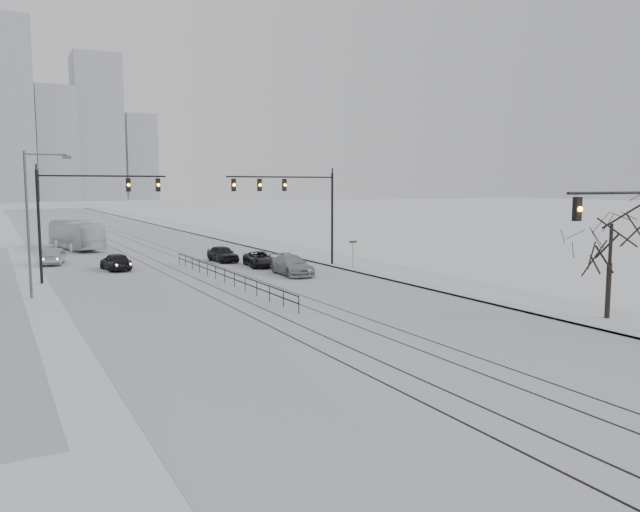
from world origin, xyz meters
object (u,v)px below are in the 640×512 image
at_px(traffic_mast_near, 635,239).
at_px(sedan_sb_inner, 116,262).
at_px(sedan_nb_far, 223,254).
at_px(sedan_nb_right, 292,265).
at_px(sedan_sb_outer, 54,256).
at_px(bare_tree, 611,234).
at_px(box_truck, 76,235).
at_px(sedan_nb_front, 260,259).

xyz_separation_m(traffic_mast_near, sedan_sb_inner, (-16.41, 34.64, -3.84)).
relative_size(traffic_mast_near, sedan_nb_far, 1.64).
bearing_deg(sedan_nb_right, sedan_sb_outer, 137.91).
relative_size(bare_tree, sedan_sb_inner, 1.44).
xyz_separation_m(sedan_sb_inner, box_truck, (-0.78, 19.15, 0.82)).
xyz_separation_m(bare_tree, sedan_nb_front, (-7.51, 28.20, -3.85)).
relative_size(traffic_mast_near, sedan_sb_inner, 1.65).
bearing_deg(box_truck, sedan_nb_front, 106.69).
relative_size(sedan_sb_outer, sedan_nb_front, 0.95).
bearing_deg(bare_tree, sedan_nb_right, 107.92).
relative_size(sedan_sb_inner, sedan_nb_far, 0.99).
xyz_separation_m(sedan_nb_front, sedan_nb_far, (-1.68, 4.79, 0.09)).
bearing_deg(sedan_sb_inner, sedan_nb_far, -178.86).
height_order(bare_tree, sedan_nb_front, bare_tree).
bearing_deg(sedan_nb_far, sedan_nb_front, -74.81).
bearing_deg(box_truck, sedan_sb_inner, 80.88).
xyz_separation_m(sedan_nb_front, box_truck, (-12.09, 22.59, 0.90)).
xyz_separation_m(sedan_sb_inner, sedan_nb_right, (11.57, -9.22, 0.03)).
bearing_deg(sedan_nb_front, sedan_sb_outer, 155.05).
relative_size(sedan_nb_front, box_truck, 0.42).
xyz_separation_m(bare_tree, box_truck, (-19.60, 50.79, -2.95)).
bearing_deg(sedan_sb_outer, sedan_nb_far, 171.65).
relative_size(bare_tree, sedan_nb_right, 1.18).
distance_m(sedan_sb_inner, box_truck, 19.19).
distance_m(sedan_nb_front, sedan_nb_right, 5.79).
distance_m(sedan_sb_outer, box_truck, 13.20).
height_order(bare_tree, sedan_nb_far, bare_tree).
relative_size(sedan_sb_inner, sedan_sb_outer, 0.97).
bearing_deg(sedan_sb_outer, sedan_nb_front, 159.33).
bearing_deg(traffic_mast_near, sedan_nb_far, 100.68).
xyz_separation_m(sedan_sb_outer, sedan_nb_right, (15.72, -15.64, 0.03)).
bearing_deg(sedan_nb_right, sedan_sb_inner, 144.21).
distance_m(traffic_mast_near, sedan_nb_far, 36.82).
relative_size(bare_tree, box_truck, 0.55).
bearing_deg(sedan_sb_outer, sedan_nb_right, 147.00).
bearing_deg(sedan_sb_outer, bare_tree, 132.97).
height_order(sedan_nb_front, sedan_nb_right, sedan_nb_right).
height_order(traffic_mast_near, sedan_nb_front, traffic_mast_near).
xyz_separation_m(sedan_sb_inner, sedan_sb_outer, (-4.15, 6.42, -0.00)).
height_order(sedan_sb_inner, sedan_sb_outer, sedan_sb_inner).
relative_size(sedan_nb_right, box_truck, 0.47).
bearing_deg(sedan_sb_inner, box_truck, -94.51).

